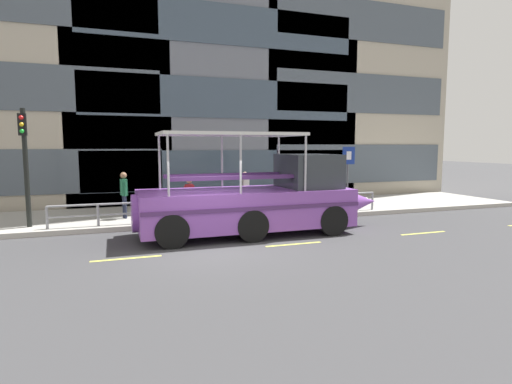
{
  "coord_description": "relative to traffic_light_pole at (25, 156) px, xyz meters",
  "views": [
    {
      "loc": [
        -2.66,
        -11.62,
        2.93
      ],
      "look_at": [
        2.16,
        2.16,
        1.3
      ],
      "focal_mm": 28.87,
      "sensor_mm": 36.0,
      "label": 1
    }
  ],
  "objects": [
    {
      "name": "duck_tour_boat",
      "position": [
        7.43,
        -2.7,
        -1.49
      ],
      "size": [
        8.72,
        2.61,
        3.37
      ],
      "color": "purple",
      "rests_on": "ground_plane"
    },
    {
      "name": "pedestrian_near_bow",
      "position": [
        10.26,
        0.59,
        -1.41
      ],
      "size": [
        0.23,
        0.48,
        1.69
      ],
      "color": "#1E2338",
      "rests_on": "sidewalk"
    },
    {
      "name": "curb_guardrail",
      "position": [
        7.01,
        -0.53,
        -1.91
      ],
      "size": [
        12.85,
        0.09,
        0.78
      ],
      "color": "gray",
      "rests_on": "sidewalk"
    },
    {
      "name": "curb_edge",
      "position": [
        5.41,
        -0.87,
        -2.52
      ],
      "size": [
        32.0,
        0.18,
        0.18
      ],
      "primitive_type": "cube",
      "color": "#B2ADA3",
      "rests_on": "ground_plane"
    },
    {
      "name": "lane_centreline",
      "position": [
        5.41,
        -4.57,
        -2.61
      ],
      "size": [
        25.8,
        0.12,
        0.01
      ],
      "color": "#DBD64C",
      "rests_on": "ground_plane"
    },
    {
      "name": "parking_sign",
      "position": [
        12.52,
        0.08,
        -0.58
      ],
      "size": [
        0.6,
        0.12,
        2.73
      ],
      "color": "#4C4F54",
      "rests_on": "sidewalk"
    },
    {
      "name": "ground_plane",
      "position": [
        5.41,
        -3.98,
        -2.61
      ],
      "size": [
        120.0,
        120.0,
        0.0
      ],
      "primitive_type": "plane",
      "color": "#3D3D3F"
    },
    {
      "name": "office_tower_right",
      "position": [
        16.15,
        9.85,
        9.07
      ],
      "size": [
        11.44,
        10.96,
        23.37
      ],
      "color": "#B2A893",
      "rests_on": "ground_plane"
    },
    {
      "name": "pedestrian_mid_left",
      "position": [
        7.84,
        0.32,
        -1.4
      ],
      "size": [
        0.45,
        0.32,
        1.71
      ],
      "color": "#47423D",
      "rests_on": "sidewalk"
    },
    {
      "name": "pedestrian_mid_right",
      "position": [
        5.55,
        0.27,
        -1.52
      ],
      "size": [
        0.43,
        0.22,
        1.51
      ],
      "color": "#1E2338",
      "rests_on": "sidewalk"
    },
    {
      "name": "pedestrian_near_stern",
      "position": [
        3.14,
        0.77,
        -1.37
      ],
      "size": [
        0.27,
        0.5,
        1.77
      ],
      "color": "#1E2338",
      "rests_on": "sidewalk"
    },
    {
      "name": "traffic_light_pole",
      "position": [
        0.0,
        0.0,
        0.0
      ],
      "size": [
        0.24,
        0.46,
        4.01
      ],
      "color": "black",
      "rests_on": "sidewalk"
    },
    {
      "name": "sidewalk",
      "position": [
        5.41,
        1.62,
        -2.52
      ],
      "size": [
        32.0,
        4.8,
        0.18
      ],
      "primitive_type": "cube",
      "color": "#A8A59E",
      "rests_on": "ground_plane"
    }
  ]
}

